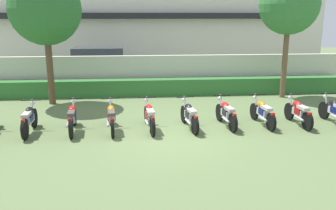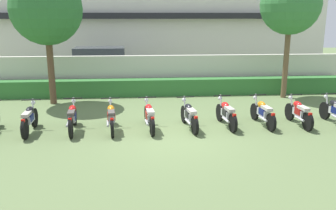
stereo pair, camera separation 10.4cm
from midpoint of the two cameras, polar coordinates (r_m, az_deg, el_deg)
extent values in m
plane|color=#607547|center=(10.70, 0.84, -5.27)|extent=(60.00, 60.00, 0.00)
cube|color=silver|center=(25.92, -2.61, 13.32)|extent=(22.57, 6.00, 6.47)
cube|color=black|center=(22.67, -2.30, 14.05)|extent=(18.96, 0.50, 0.36)
cube|color=beige|center=(16.98, -1.34, 4.99)|extent=(21.44, 0.30, 1.75)
cube|color=#337033|center=(16.37, -1.18, 2.88)|extent=(17.15, 0.70, 0.75)
cube|color=#9EA3A8|center=(20.10, -10.03, 5.79)|extent=(4.54, 1.94, 1.00)
cube|color=#2D333D|center=(20.02, -10.71, 8.11)|extent=(2.74, 1.76, 0.65)
cylinder|color=black|center=(21.02, -5.52, 5.19)|extent=(0.68, 0.23, 0.68)
cylinder|color=black|center=(19.19, -5.46, 4.36)|extent=(0.68, 0.23, 0.68)
cylinder|color=black|center=(21.24, -14.08, 4.93)|extent=(0.68, 0.23, 0.68)
cylinder|color=black|center=(19.43, -14.81, 4.07)|extent=(0.68, 0.23, 0.68)
cylinder|color=brown|center=(15.35, -17.99, 5.37)|extent=(0.26, 0.26, 2.82)
sphere|color=#2D6B33|center=(15.20, -18.68, 14.33)|extent=(2.82, 2.82, 2.82)
cylinder|color=brown|center=(16.57, 18.48, 6.46)|extent=(0.23, 0.23, 3.13)
sphere|color=#387A3D|center=(16.46, 19.16, 14.96)|extent=(2.54, 2.54, 2.54)
cylinder|color=black|center=(12.43, -20.33, -1.91)|extent=(0.12, 0.63, 0.62)
cylinder|color=black|center=(11.30, -21.66, -3.57)|extent=(0.12, 0.63, 0.62)
cube|color=silver|center=(11.78, -21.08, -2.07)|extent=(0.23, 0.61, 0.22)
ellipsoid|color=black|center=(11.88, -20.99, -0.78)|extent=(0.24, 0.45, 0.22)
cube|color=#B2ADA3|center=(11.51, -21.43, -1.38)|extent=(0.22, 0.53, 0.10)
cube|color=red|center=(11.14, -21.91, -2.35)|extent=(0.10, 0.08, 0.08)
cylinder|color=silver|center=(12.27, -20.54, -0.58)|extent=(0.06, 0.23, 0.65)
cylinder|color=black|center=(12.11, -20.77, 0.77)|extent=(0.60, 0.06, 0.04)
sphere|color=silver|center=(12.33, -20.50, 0.35)|extent=(0.14, 0.14, 0.14)
cylinder|color=silver|center=(11.61, -21.88, -3.04)|extent=(0.09, 0.55, 0.07)
cube|color=navy|center=(11.72, -21.16, -1.90)|extent=(0.26, 0.37, 0.20)
cylinder|color=black|center=(12.22, -14.46, -1.70)|extent=(0.14, 0.64, 0.64)
cylinder|color=black|center=(10.97, -15.01, -3.53)|extent=(0.14, 0.64, 0.64)
cube|color=silver|center=(11.51, -14.79, -1.92)|extent=(0.25, 0.61, 0.22)
ellipsoid|color=red|center=(11.61, -14.79, -0.60)|extent=(0.26, 0.46, 0.22)
cube|color=#4C4742|center=(11.23, -14.95, -1.20)|extent=(0.24, 0.53, 0.10)
cube|color=red|center=(10.80, -15.14, -2.27)|extent=(0.11, 0.09, 0.08)
cylinder|color=silver|center=(12.06, -14.59, -0.35)|extent=(0.07, 0.23, 0.65)
cylinder|color=black|center=(11.90, -14.72, 1.04)|extent=(0.60, 0.09, 0.04)
sphere|color=silver|center=(12.12, -14.60, 0.60)|extent=(0.14, 0.14, 0.14)
cylinder|color=silver|center=(11.32, -15.46, -2.92)|extent=(0.12, 0.55, 0.07)
cube|color=navy|center=(11.45, -14.82, -1.74)|extent=(0.27, 0.38, 0.20)
cylinder|color=black|center=(12.06, -8.87, -1.71)|extent=(0.15, 0.61, 0.60)
cylinder|color=black|center=(10.79, -8.64, -3.59)|extent=(0.15, 0.61, 0.60)
cube|color=silver|center=(11.33, -8.78, -1.94)|extent=(0.26, 0.62, 0.22)
ellipsoid|color=orange|center=(11.44, -8.85, -0.60)|extent=(0.26, 0.46, 0.22)
cube|color=#4C4742|center=(11.06, -8.78, -1.22)|extent=(0.25, 0.54, 0.10)
cube|color=red|center=(10.61, -8.68, -2.31)|extent=(0.11, 0.09, 0.08)
cylinder|color=silver|center=(11.89, -8.92, -0.34)|extent=(0.07, 0.23, 0.65)
cylinder|color=black|center=(11.73, -8.96, 1.07)|extent=(0.60, 0.10, 0.04)
sphere|color=silver|center=(11.95, -8.97, 0.62)|extent=(0.14, 0.14, 0.14)
cylinder|color=silver|center=(11.13, -9.33, -2.96)|extent=(0.13, 0.55, 0.07)
cube|color=#A51414|center=(11.27, -8.78, -1.77)|extent=(0.28, 0.38, 0.20)
cylinder|color=black|center=(12.06, -3.18, -1.56)|extent=(0.15, 0.61, 0.61)
cylinder|color=black|center=(10.78, -2.26, -3.44)|extent=(0.15, 0.61, 0.61)
cube|color=silver|center=(11.33, -2.72, -1.79)|extent=(0.26, 0.62, 0.22)
ellipsoid|color=red|center=(11.43, -2.85, -0.45)|extent=(0.26, 0.46, 0.22)
cube|color=beige|center=(11.05, -2.57, -1.06)|extent=(0.25, 0.54, 0.10)
cube|color=red|center=(10.61, -2.19, -2.15)|extent=(0.11, 0.09, 0.08)
cylinder|color=silver|center=(11.89, -3.15, -0.18)|extent=(0.07, 0.23, 0.65)
cylinder|color=black|center=(11.73, -3.11, 1.23)|extent=(0.60, 0.10, 0.04)
sphere|color=silver|center=(11.95, -3.23, 0.78)|extent=(0.14, 0.14, 0.14)
cylinder|color=silver|center=(11.11, -3.15, -2.81)|extent=(0.13, 0.55, 0.07)
cube|color=#A51414|center=(11.27, -2.69, -1.61)|extent=(0.28, 0.38, 0.20)
cylinder|color=black|center=(12.15, 2.82, -1.48)|extent=(0.16, 0.59, 0.59)
cylinder|color=black|center=(10.93, 4.58, -3.28)|extent=(0.16, 0.59, 0.59)
cube|color=silver|center=(11.45, 3.73, -1.68)|extent=(0.27, 0.62, 0.22)
ellipsoid|color=black|center=(11.55, 3.52, -0.36)|extent=(0.27, 0.46, 0.22)
cube|color=beige|center=(11.18, 4.07, -0.95)|extent=(0.26, 0.54, 0.10)
cube|color=red|center=(10.76, 4.76, -2.01)|extent=(0.11, 0.09, 0.08)
cylinder|color=silver|center=(11.98, 2.95, -0.12)|extent=(0.08, 0.23, 0.65)
cylinder|color=black|center=(11.82, 3.08, 1.28)|extent=(0.60, 0.11, 0.04)
sphere|color=silver|center=(12.04, 2.83, 0.84)|extent=(0.14, 0.14, 0.14)
cylinder|color=silver|center=(11.23, 3.48, -2.69)|extent=(0.14, 0.55, 0.07)
cube|color=black|center=(11.39, 3.81, -1.50)|extent=(0.28, 0.39, 0.20)
cylinder|color=black|center=(12.45, 8.51, -1.21)|extent=(0.15, 0.61, 0.60)
cylinder|color=black|center=(11.31, 10.58, -2.85)|extent=(0.15, 0.61, 0.60)
cube|color=silver|center=(11.79, 9.61, -1.35)|extent=(0.26, 0.62, 0.22)
ellipsoid|color=red|center=(11.89, 9.37, -0.07)|extent=(0.26, 0.46, 0.22)
cube|color=#B2ADA3|center=(11.53, 10.04, -0.64)|extent=(0.25, 0.54, 0.10)
cube|color=red|center=(11.15, 10.83, -1.62)|extent=(0.11, 0.09, 0.08)
cylinder|color=silver|center=(12.29, 8.70, 0.12)|extent=(0.07, 0.23, 0.65)
cylinder|color=black|center=(12.14, 8.89, 1.49)|extent=(0.60, 0.10, 0.04)
sphere|color=silver|center=(12.35, 8.56, 1.06)|extent=(0.14, 0.14, 0.14)
cylinder|color=silver|center=(11.56, 9.44, -2.33)|extent=(0.13, 0.55, 0.07)
cube|color=black|center=(11.74, 9.70, -1.18)|extent=(0.28, 0.38, 0.20)
cylinder|color=black|center=(12.86, 13.89, -1.03)|extent=(0.14, 0.58, 0.58)
cylinder|color=black|center=(11.71, 16.39, -2.66)|extent=(0.14, 0.58, 0.58)
cube|color=silver|center=(12.20, 15.22, -1.19)|extent=(0.25, 0.61, 0.22)
ellipsoid|color=orange|center=(12.29, 14.97, 0.05)|extent=(0.26, 0.46, 0.22)
cube|color=beige|center=(11.94, 15.74, -0.50)|extent=(0.24, 0.53, 0.10)
cube|color=red|center=(11.55, 16.70, -1.47)|extent=(0.11, 0.09, 0.08)
cylinder|color=silver|center=(12.70, 14.13, 0.26)|extent=(0.07, 0.23, 0.65)
cylinder|color=black|center=(12.55, 14.38, 1.58)|extent=(0.60, 0.09, 0.04)
sphere|color=silver|center=(12.76, 13.99, 1.16)|extent=(0.14, 0.14, 0.14)
cylinder|color=silver|center=(11.96, 15.15, -2.13)|extent=(0.11, 0.55, 0.07)
cube|color=navy|center=(12.14, 15.34, -1.03)|extent=(0.27, 0.38, 0.20)
cylinder|color=black|center=(13.16, 19.08, -1.02)|extent=(0.12, 0.60, 0.60)
cylinder|color=black|center=(12.11, 21.66, -2.52)|extent=(0.12, 0.60, 0.60)
cube|color=silver|center=(12.55, 20.48, -1.14)|extent=(0.23, 0.61, 0.22)
ellipsoid|color=red|center=(12.64, 20.21, 0.07)|extent=(0.24, 0.45, 0.22)
cube|color=beige|center=(12.30, 21.05, -0.47)|extent=(0.23, 0.53, 0.10)
cube|color=red|center=(11.95, 22.01, -1.36)|extent=(0.10, 0.08, 0.08)
cylinder|color=silver|center=(13.00, 19.36, 0.24)|extent=(0.06, 0.23, 0.65)
cylinder|color=black|center=(12.86, 19.65, 1.53)|extent=(0.60, 0.07, 0.04)
sphere|color=silver|center=(13.06, 19.21, 1.12)|extent=(0.14, 0.14, 0.14)
cylinder|color=silver|center=(12.31, 20.47, -2.04)|extent=(0.10, 0.55, 0.07)
cube|color=#A51414|center=(12.49, 20.60, -0.98)|extent=(0.26, 0.37, 0.20)
cylinder|color=black|center=(13.73, 23.95, -0.83)|extent=(0.11, 0.61, 0.61)
cube|color=silver|center=(13.14, 25.49, -0.94)|extent=(0.22, 0.61, 0.22)
ellipsoid|color=black|center=(13.23, 25.21, 0.21)|extent=(0.24, 0.45, 0.22)
cylinder|color=silver|center=(13.59, 24.27, 0.38)|extent=(0.06, 0.23, 0.65)
cylinder|color=black|center=(13.45, 24.60, 1.62)|extent=(0.60, 0.06, 0.04)
sphere|color=silver|center=(13.64, 24.12, 1.23)|extent=(0.14, 0.14, 0.14)
camera|label=1|loc=(0.05, -89.74, 0.06)|focal=38.16mm
camera|label=2|loc=(0.05, 90.26, -0.06)|focal=38.16mm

